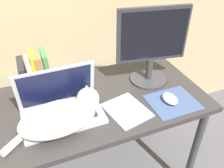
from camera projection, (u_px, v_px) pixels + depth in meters
desk at (78, 116)px, 1.26m from camera, size 1.36×0.60×0.72m
laptop at (61, 107)px, 1.12m from camera, size 0.37×0.23×0.24m
cat at (62, 115)px, 1.06m from camera, size 0.47×0.26×0.14m
external_monitor at (152, 44)px, 1.26m from camera, size 0.38×0.21×0.43m
mousepad at (173, 102)px, 1.22m from camera, size 0.24×0.21×0.00m
computer_mouse at (170, 99)px, 1.22m from camera, size 0.07×0.10×0.04m
book_row at (36, 74)px, 1.25m from camera, size 0.16×0.17×0.23m
notepad at (127, 110)px, 1.17m from camera, size 0.22×0.25×0.01m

